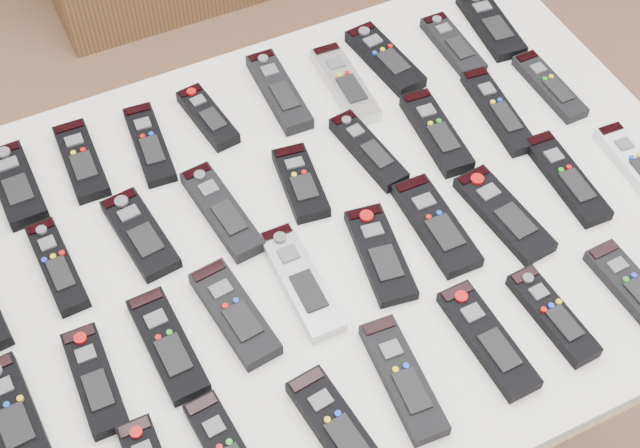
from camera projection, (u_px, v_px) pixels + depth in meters
name	position (u px, v px, depth m)	size (l,w,h in m)	color
table	(320.00, 253.00, 1.43)	(1.25, 0.88, 0.78)	white
remote_1	(16.00, 185.00, 1.42)	(0.06, 0.17, 0.02)	black
remote_2	(81.00, 161.00, 1.46)	(0.05, 0.17, 0.02)	black
remote_3	(149.00, 144.00, 1.48)	(0.05, 0.17, 0.02)	black
remote_4	(208.00, 117.00, 1.51)	(0.05, 0.15, 0.02)	black
remote_5	(279.00, 91.00, 1.55)	(0.05, 0.19, 0.02)	black
remote_6	(345.00, 84.00, 1.56)	(0.05, 0.19, 0.02)	#B7B7BC
remote_7	(385.00, 59.00, 1.60)	(0.06, 0.18, 0.02)	black
remote_8	(453.00, 45.00, 1.62)	(0.05, 0.16, 0.02)	black
remote_9	(491.00, 25.00, 1.66)	(0.06, 0.18, 0.02)	black
remote_11	(57.00, 266.00, 1.33)	(0.05, 0.17, 0.02)	black
remote_12	(140.00, 234.00, 1.37)	(0.06, 0.17, 0.02)	black
remote_13	(222.00, 211.00, 1.39)	(0.05, 0.19, 0.02)	black
remote_14	(301.00, 183.00, 1.43)	(0.06, 0.15, 0.02)	black
remote_15	(368.00, 150.00, 1.47)	(0.04, 0.17, 0.02)	black
remote_16	(436.00, 132.00, 1.49)	(0.05, 0.18, 0.02)	black
remote_17	(498.00, 111.00, 1.52)	(0.05, 0.20, 0.02)	black
remote_18	(549.00, 86.00, 1.56)	(0.04, 0.17, 0.02)	black
remote_19	(12.00, 415.00, 1.18)	(0.06, 0.17, 0.02)	black
remote_20	(95.00, 380.00, 1.21)	(0.05, 0.17, 0.02)	black
remote_21	(168.00, 345.00, 1.25)	(0.06, 0.18, 0.02)	black
remote_22	(235.00, 313.00, 1.28)	(0.06, 0.18, 0.02)	black
remote_23	(301.00, 280.00, 1.31)	(0.05, 0.20, 0.02)	#B7B7BC
remote_24	(380.00, 254.00, 1.34)	(0.06, 0.17, 0.02)	black
remote_25	(436.00, 225.00, 1.37)	(0.06, 0.18, 0.02)	black
remote_26	(504.00, 214.00, 1.39)	(0.06, 0.19, 0.02)	black
remote_27	(566.00, 178.00, 1.43)	(0.05, 0.19, 0.02)	black
remote_28	(636.00, 166.00, 1.45)	(0.05, 0.18, 0.02)	silver
remote_32	(336.00, 426.00, 1.17)	(0.06, 0.17, 0.02)	black
remote_33	(403.00, 378.00, 1.22)	(0.05, 0.19, 0.02)	black
remote_34	(488.00, 339.00, 1.25)	(0.05, 0.19, 0.02)	black
remote_35	(553.00, 315.00, 1.28)	(0.04, 0.16, 0.02)	black
remote_36	(631.00, 286.00, 1.31)	(0.05, 0.16, 0.02)	black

